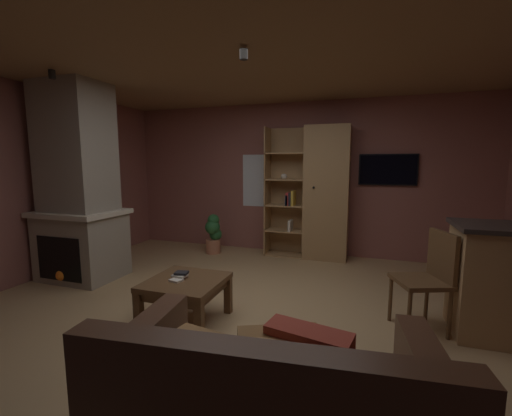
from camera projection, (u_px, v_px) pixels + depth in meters
The scene contains 17 objects.
floor at pixel (243, 318), 3.30m from camera, with size 6.00×5.20×0.02m, color tan.
wall_back at pixel (297, 179), 5.60m from camera, with size 6.12×0.06×2.53m, color #8E544C.
wall_left at pixel (13, 185), 4.07m from camera, with size 0.06×5.20×2.53m, color #8E544C.
ceiling at pixel (242, 49), 2.96m from camera, with size 6.00×5.20×0.02m, color #8E6B47.
window_pane_back at pixel (263, 181), 5.76m from camera, with size 0.75×0.01×0.91m, color white.
stone_fireplace at pixel (78, 193), 4.30m from camera, with size 1.04×0.82×2.53m.
bookshelf_cabinet at pixel (321, 194), 5.24m from camera, with size 1.33×0.41×2.11m.
leather_couch at pixel (271, 414), 1.61m from camera, with size 1.66×1.02×0.84m.
coffee_table at pixel (186, 288), 3.16m from camera, with size 0.69×0.70×0.42m.
table_book_0 at pixel (176, 280), 3.10m from camera, with size 0.11×0.09×0.02m, color beige.
table_book_1 at pixel (180, 276), 3.17m from camera, with size 0.13×0.09×0.02m, color beige.
table_book_2 at pixel (181, 273), 3.18m from camera, with size 0.12×0.10×0.02m, color black.
dining_chair at pixel (429, 274), 2.98m from camera, with size 0.54×0.54×0.92m.
potted_floor_plant at pixel (214, 233), 5.61m from camera, with size 0.26×0.29×0.68m.
wall_mounted_tv at pixel (388, 170), 5.08m from camera, with size 0.85×0.06×0.48m.
track_light_spot_0 at pixel (52, 74), 3.49m from camera, with size 0.07×0.07×0.09m, color black.
track_light_spot_1 at pixel (244, 54), 2.85m from camera, with size 0.07×0.07×0.09m, color black.
Camera 1 is at (1.10, -2.92, 1.52)m, focal length 23.13 mm.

